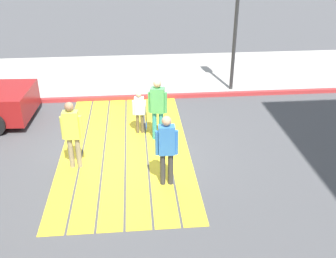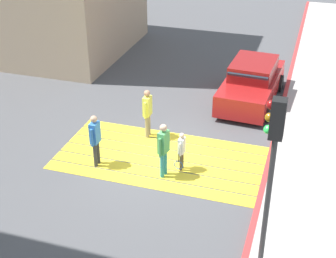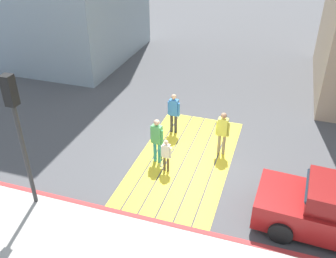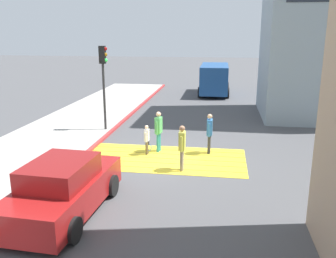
# 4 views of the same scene
# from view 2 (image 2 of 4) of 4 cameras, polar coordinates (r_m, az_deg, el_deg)

# --- Properties ---
(ground_plane) EXTENTS (120.00, 120.00, 0.00)m
(ground_plane) POSITION_cam_2_polar(r_m,az_deg,el_deg) (15.31, -0.85, -3.38)
(ground_plane) COLOR #4C4C4F
(crosswalk_stripes) EXTENTS (6.40, 3.25, 0.01)m
(crosswalk_stripes) POSITION_cam_2_polar(r_m,az_deg,el_deg) (15.30, -0.85, -3.37)
(crosswalk_stripes) COLOR yellow
(crosswalk_stripes) RESTS_ON ground
(curb_painted) EXTENTS (0.16, 40.00, 0.13)m
(curb_painted) POSITION_cam_2_polar(r_m,az_deg,el_deg) (14.74, 11.29, -5.15)
(curb_painted) COLOR #BC3333
(curb_painted) RESTS_ON ground
(car_parked_near_curb) EXTENTS (2.16, 4.39, 1.57)m
(car_parked_near_curb) POSITION_cam_2_polar(r_m,az_deg,el_deg) (18.82, 9.68, 5.27)
(car_parked_near_curb) COLOR maroon
(car_parked_near_curb) RESTS_ON ground
(traffic_light_corner) EXTENTS (0.39, 0.28, 4.24)m
(traffic_light_corner) POSITION_cam_2_polar(r_m,az_deg,el_deg) (10.05, 12.03, -2.78)
(traffic_light_corner) COLOR #2D2D2D
(traffic_light_corner) RESTS_ON ground
(pedestrian_adult_lead) EXTENTS (0.22, 0.49, 1.68)m
(pedestrian_adult_lead) POSITION_cam_2_polar(r_m,az_deg,el_deg) (14.64, -8.46, -0.92)
(pedestrian_adult_lead) COLOR #333338
(pedestrian_adult_lead) RESTS_ON ground
(pedestrian_adult_trailing) EXTENTS (0.22, 0.50, 1.69)m
(pedestrian_adult_trailing) POSITION_cam_2_polar(r_m,az_deg,el_deg) (16.01, -2.41, 2.22)
(pedestrian_adult_trailing) COLOR gray
(pedestrian_adult_trailing) RESTS_ON ground
(pedestrian_adult_side) EXTENTS (0.28, 0.49, 1.71)m
(pedestrian_adult_side) POSITION_cam_2_polar(r_m,az_deg,el_deg) (13.97, -0.53, -2.05)
(pedestrian_adult_side) COLOR teal
(pedestrian_adult_side) RESTS_ON ground
(pedestrian_child_with_racket) EXTENTS (0.28, 0.38, 1.24)m
(pedestrian_child_with_racket) POSITION_cam_2_polar(r_m,az_deg,el_deg) (14.40, 1.58, -2.41)
(pedestrian_child_with_racket) COLOR brown
(pedestrian_child_with_racket) RESTS_ON ground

